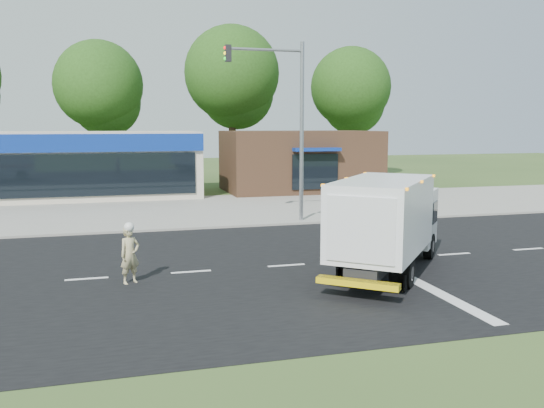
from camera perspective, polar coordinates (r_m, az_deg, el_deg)
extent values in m
plane|color=#385123|center=(18.21, 1.43, -6.15)|extent=(120.00, 120.00, 0.00)
cube|color=black|center=(18.21, 1.43, -6.13)|extent=(60.00, 14.00, 0.02)
cube|color=gray|center=(25.99, -3.81, -1.79)|extent=(60.00, 2.40, 0.12)
cube|color=gray|center=(31.64, -5.93, -0.18)|extent=(60.00, 9.00, 0.02)
cube|color=silver|center=(17.49, -17.89, -7.06)|extent=(1.20, 0.15, 0.01)
cube|color=silver|center=(17.60, -8.02, -6.66)|extent=(1.20, 0.15, 0.01)
cube|color=silver|center=(18.21, 1.44, -6.09)|extent=(1.20, 0.15, 0.01)
cube|color=silver|center=(19.27, 10.04, -5.43)|extent=(1.20, 0.15, 0.01)
cube|color=silver|center=(20.71, 17.59, -4.75)|extent=(1.20, 0.15, 0.01)
cube|color=silver|center=(22.47, 24.04, -4.10)|extent=(1.20, 0.15, 0.01)
cube|color=silver|center=(16.70, 14.50, -7.63)|extent=(0.40, 7.00, 0.01)
cube|color=black|center=(16.84, 10.74, -5.29)|extent=(3.50, 3.94, 0.31)
cube|color=silver|center=(19.69, 12.98, -1.23)|extent=(2.58, 2.57, 1.85)
cube|color=black|center=(20.48, 13.46, -0.40)|extent=(1.37, 1.17, 0.79)
cube|color=white|center=(16.60, 10.85, -1.14)|extent=(4.45, 4.73, 2.07)
cube|color=silver|center=(14.49, 8.76, -2.57)|extent=(1.38, 1.17, 1.67)
cube|color=yellow|center=(14.64, 8.48, -7.77)|extent=(1.82, 1.59, 0.16)
cube|color=orange|center=(16.48, 10.94, 2.34)|extent=(4.36, 4.62, 0.07)
cylinder|color=black|center=(20.08, 10.58, -3.72)|extent=(0.74, 0.82, 0.85)
cylinder|color=black|center=(19.76, 15.30, -4.05)|extent=(0.74, 0.82, 0.85)
cylinder|color=black|center=(16.53, 7.23, -6.15)|extent=(0.74, 0.82, 0.85)
cylinder|color=black|center=(16.12, 13.26, -6.66)|extent=(0.74, 0.82, 0.85)
imported|color=tan|center=(16.54, -13.90, -4.92)|extent=(0.71, 0.63, 1.63)
sphere|color=white|center=(16.38, -13.99, -2.25)|extent=(0.28, 0.28, 0.28)
cube|color=beige|center=(37.19, -21.40, 3.60)|extent=(18.00, 6.00, 4.00)
cube|color=navy|center=(34.09, -22.03, 5.59)|extent=(18.00, 0.30, 1.00)
cube|color=black|center=(34.19, -21.88, 2.58)|extent=(17.00, 0.12, 2.40)
cube|color=#382316|center=(38.93, 2.78, 4.30)|extent=(10.00, 6.00, 4.00)
cube|color=navy|center=(35.95, 4.34, 5.43)|extent=(3.00, 1.20, 0.20)
cube|color=black|center=(36.08, 4.29, 3.21)|extent=(3.00, 0.12, 2.20)
cylinder|color=gray|center=(25.83, 2.96, 6.94)|extent=(0.18, 0.18, 8.00)
cylinder|color=gray|center=(25.54, -0.73, 15.04)|extent=(3.40, 0.12, 0.12)
cube|color=black|center=(25.16, -4.37, 14.67)|extent=(0.25, 0.25, 0.70)
cylinder|color=#332114|center=(44.93, -16.62, 6.28)|extent=(0.56, 0.56, 6.86)
sphere|color=#224714|center=(45.01, -16.82, 11.27)|extent=(6.47, 6.47, 6.47)
sphere|color=#224714|center=(45.44, -16.10, 9.65)|extent=(5.10, 5.10, 5.10)
cylinder|color=#332114|center=(45.83, -3.95, 7.22)|extent=(0.56, 0.56, 7.84)
sphere|color=#224714|center=(46.00, -4.01, 12.81)|extent=(7.39, 7.39, 7.39)
sphere|color=#224714|center=(46.49, -3.50, 10.97)|extent=(5.82, 5.82, 5.82)
cylinder|color=#332114|center=(48.82, 7.71, 6.72)|extent=(0.56, 0.56, 7.00)
sphere|color=#224714|center=(48.91, 7.80, 11.41)|extent=(6.60, 6.60, 6.60)
sphere|color=#224714|center=(49.50, 8.08, 9.85)|extent=(5.20, 5.20, 5.20)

